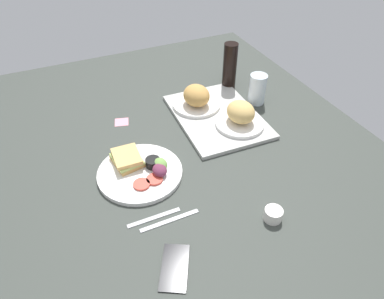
{
  "coord_description": "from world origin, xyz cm",
  "views": [
    {
      "loc": [
        89.02,
        -36.29,
        85.52
      ],
      "look_at": [
        2.0,
        3.0,
        4.0
      ],
      "focal_mm": 32.53,
      "sensor_mm": 36.0,
      "label": 1
    }
  ],
  "objects_px": {
    "espresso_cup": "(273,215)",
    "fork": "(154,217)",
    "drinking_glass": "(257,89)",
    "cell_phone": "(175,267)",
    "bread_plate_far": "(240,116)",
    "soda_bottle": "(230,66)",
    "sticky_note": "(122,122)",
    "bread_plate_near": "(196,98)",
    "knife": "(170,220)",
    "plate_with_salad": "(140,170)",
    "serving_tray": "(217,116)"
  },
  "relations": [
    {
      "from": "espresso_cup",
      "to": "fork",
      "type": "height_order",
      "value": "espresso_cup"
    },
    {
      "from": "drinking_glass",
      "to": "cell_phone",
      "type": "xyz_separation_m",
      "value": [
        0.61,
        -0.64,
        -0.06
      ]
    },
    {
      "from": "bread_plate_far",
      "to": "drinking_glass",
      "type": "xyz_separation_m",
      "value": [
        -0.13,
        0.16,
        0.01
      ]
    },
    {
      "from": "bread_plate_far",
      "to": "espresso_cup",
      "type": "distance_m",
      "value": 0.47
    },
    {
      "from": "soda_bottle",
      "to": "sticky_note",
      "type": "xyz_separation_m",
      "value": [
        0.07,
        -0.55,
        -0.11
      ]
    },
    {
      "from": "bread_plate_near",
      "to": "bread_plate_far",
      "type": "distance_m",
      "value": 0.22
    },
    {
      "from": "soda_bottle",
      "to": "drinking_glass",
      "type": "bearing_deg",
      "value": 15.98
    },
    {
      "from": "soda_bottle",
      "to": "espresso_cup",
      "type": "height_order",
      "value": "soda_bottle"
    },
    {
      "from": "fork",
      "to": "knife",
      "type": "distance_m",
      "value": 0.05
    },
    {
      "from": "espresso_cup",
      "to": "knife",
      "type": "relative_size",
      "value": 0.29
    },
    {
      "from": "plate_with_salad",
      "to": "sticky_note",
      "type": "distance_m",
      "value": 0.32
    },
    {
      "from": "drinking_glass",
      "to": "knife",
      "type": "height_order",
      "value": "drinking_glass"
    },
    {
      "from": "serving_tray",
      "to": "espresso_cup",
      "type": "relative_size",
      "value": 8.04
    },
    {
      "from": "bread_plate_near",
      "to": "fork",
      "type": "distance_m",
      "value": 0.61
    },
    {
      "from": "plate_with_salad",
      "to": "espresso_cup",
      "type": "height_order",
      "value": "plate_with_salad"
    },
    {
      "from": "soda_bottle",
      "to": "fork",
      "type": "distance_m",
      "value": 0.85
    },
    {
      "from": "serving_tray",
      "to": "fork",
      "type": "height_order",
      "value": "serving_tray"
    },
    {
      "from": "bread_plate_far",
      "to": "plate_with_salad",
      "type": "distance_m",
      "value": 0.46
    },
    {
      "from": "soda_bottle",
      "to": "cell_phone",
      "type": "bearing_deg",
      "value": -37.3
    },
    {
      "from": "cell_phone",
      "to": "soda_bottle",
      "type": "bearing_deg",
      "value": 170.61
    },
    {
      "from": "drinking_glass",
      "to": "bread_plate_far",
      "type": "bearing_deg",
      "value": -50.67
    },
    {
      "from": "bread_plate_far",
      "to": "bread_plate_near",
      "type": "bearing_deg",
      "value": -150.68
    },
    {
      "from": "plate_with_salad",
      "to": "knife",
      "type": "relative_size",
      "value": 1.55
    },
    {
      "from": "drinking_glass",
      "to": "espresso_cup",
      "type": "bearing_deg",
      "value": -27.83
    },
    {
      "from": "drinking_glass",
      "to": "cell_phone",
      "type": "bearing_deg",
      "value": -46.36
    },
    {
      "from": "espresso_cup",
      "to": "sticky_note",
      "type": "height_order",
      "value": "espresso_cup"
    },
    {
      "from": "drinking_glass",
      "to": "fork",
      "type": "distance_m",
      "value": 0.77
    },
    {
      "from": "bread_plate_near",
      "to": "sticky_note",
      "type": "bearing_deg",
      "value": -97.51
    },
    {
      "from": "serving_tray",
      "to": "fork",
      "type": "xyz_separation_m",
      "value": [
        0.39,
        -0.42,
        -0.01
      ]
    },
    {
      "from": "bread_plate_near",
      "to": "espresso_cup",
      "type": "bearing_deg",
      "value": -3.49
    },
    {
      "from": "drinking_glass",
      "to": "sticky_note",
      "type": "relative_size",
      "value": 2.39
    },
    {
      "from": "serving_tray",
      "to": "espresso_cup",
      "type": "xyz_separation_m",
      "value": [
        0.55,
        -0.09,
        0.01
      ]
    },
    {
      "from": "bread_plate_near",
      "to": "knife",
      "type": "xyz_separation_m",
      "value": [
        0.52,
        -0.33,
        -0.05
      ]
    },
    {
      "from": "bread_plate_near",
      "to": "plate_with_salad",
      "type": "distance_m",
      "value": 0.45
    },
    {
      "from": "bread_plate_near",
      "to": "sticky_note",
      "type": "distance_m",
      "value": 0.33
    },
    {
      "from": "cell_phone",
      "to": "fork",
      "type": "bearing_deg",
      "value": -153.9
    },
    {
      "from": "bread_plate_near",
      "to": "bread_plate_far",
      "type": "xyz_separation_m",
      "value": [
        0.19,
        0.11,
        0.0
      ]
    },
    {
      "from": "bread_plate_near",
      "to": "bread_plate_far",
      "type": "relative_size",
      "value": 1.05
    },
    {
      "from": "bread_plate_far",
      "to": "knife",
      "type": "height_order",
      "value": "bread_plate_far"
    },
    {
      "from": "drinking_glass",
      "to": "espresso_cup",
      "type": "xyz_separation_m",
      "value": [
        0.58,
        -0.31,
        -0.05
      ]
    },
    {
      "from": "soda_bottle",
      "to": "bread_plate_near",
      "type": "bearing_deg",
      "value": -62.99
    },
    {
      "from": "fork",
      "to": "cell_phone",
      "type": "distance_m",
      "value": 0.18
    },
    {
      "from": "bread_plate_far",
      "to": "sticky_note",
      "type": "height_order",
      "value": "bread_plate_far"
    },
    {
      "from": "bread_plate_far",
      "to": "cell_phone",
      "type": "distance_m",
      "value": 0.68
    },
    {
      "from": "bread_plate_far",
      "to": "cell_phone",
      "type": "relative_size",
      "value": 1.37
    },
    {
      "from": "knife",
      "to": "espresso_cup",
      "type": "bearing_deg",
      "value": -23.09
    },
    {
      "from": "serving_tray",
      "to": "plate_with_salad",
      "type": "height_order",
      "value": "plate_with_salad"
    },
    {
      "from": "bread_plate_near",
      "to": "fork",
      "type": "bearing_deg",
      "value": -37.15
    },
    {
      "from": "knife",
      "to": "bread_plate_near",
      "type": "bearing_deg",
      "value": 57.23
    },
    {
      "from": "drinking_glass",
      "to": "soda_bottle",
      "type": "relative_size",
      "value": 0.62
    }
  ]
}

